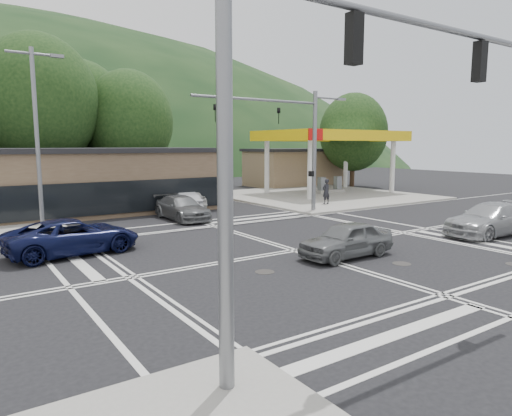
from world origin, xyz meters
TOP-DOWN VIEW (x-y plane):
  - ground at (0.00, 0.00)m, footprint 120.00×120.00m
  - sidewalk_ne at (15.00, 15.00)m, footprint 16.00×16.00m
  - gas_station_canopy at (16.99, 15.99)m, footprint 12.32×8.34m
  - convenience_store at (20.00, 25.00)m, footprint 10.00×6.00m
  - commercial_row at (-8.00, 17.00)m, footprint 24.00×8.00m
  - hill_north at (0.00, 90.00)m, footprint 252.00×126.00m
  - tree_n_b at (-6.00, 24.00)m, footprint 9.00×9.00m
  - tree_n_c at (1.00, 24.00)m, footprint 7.60×7.60m
  - tree_n_e at (-2.00, 28.00)m, footprint 8.40×8.40m
  - tree_ne at (24.00, 20.00)m, footprint 7.20×7.20m
  - streetlight_nw at (-8.44, 9.00)m, footprint 2.50×0.25m
  - signal_mast_ne at (6.95, 8.20)m, footprint 11.65×0.30m
  - signal_mast_sw at (-6.39, -8.20)m, footprint 9.14×0.28m
  - car_blue_west at (-8.01, 4.70)m, footprint 5.60×3.07m
  - car_grey_center at (1.00, -2.04)m, footprint 4.20×1.70m
  - car_silver_east at (10.38, -2.81)m, footprint 5.68×2.66m
  - car_queue_a at (1.00, 13.45)m, footprint 1.79×4.19m
  - car_queue_b at (1.59, 14.26)m, footprint 2.41×4.83m
  - car_northbound at (-0.50, 10.32)m, footprint 2.07×4.93m
  - pedestrian at (11.07, 10.07)m, footprint 0.69×0.46m

SIDE VIEW (x-z plane):
  - ground at x=0.00m, z-range 0.00..0.00m
  - hill_north at x=0.00m, z-range -70.00..70.00m
  - sidewalk_ne at x=15.00m, z-range 0.00..0.15m
  - car_queue_a at x=1.00m, z-range 0.00..1.35m
  - car_northbound at x=-0.50m, z-range 0.00..1.42m
  - car_grey_center at x=1.00m, z-range 0.00..1.43m
  - car_blue_west at x=-8.01m, z-range 0.00..1.49m
  - car_queue_b at x=1.59m, z-range 0.00..1.58m
  - car_silver_east at x=10.38m, z-range 0.00..1.60m
  - pedestrian at x=11.07m, z-range 0.15..2.00m
  - convenience_store at x=20.00m, z-range 0.00..3.80m
  - commercial_row at x=-8.00m, z-range 0.00..4.00m
  - gas_station_canopy at x=16.99m, z-range 2.17..7.92m
  - streetlight_nw at x=-8.44m, z-range 0.55..9.55m
  - signal_mast_ne at x=6.95m, z-range 1.07..9.07m
  - signal_mast_sw at x=-6.39m, z-range 1.12..9.12m
  - tree_ne at x=24.00m, z-range 0.85..10.84m
  - tree_n_c at x=1.00m, z-range 1.06..11.93m
  - tree_n_e at x=-2.00m, z-range 1.15..13.13m
  - tree_n_b at x=-6.00m, z-range 1.30..14.28m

